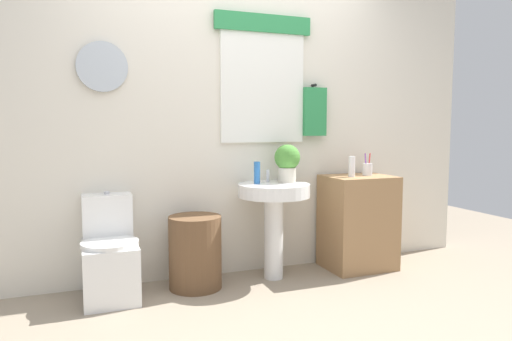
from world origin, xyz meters
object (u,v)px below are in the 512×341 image
object	(u,v)px
toilet	(110,258)
potted_plant	(287,161)
laundry_hamper	(195,252)
lotion_bottle	(352,167)
toothbrush_cup	(367,169)
wooden_cabinet	(358,222)
pedestal_sink	(274,205)
soap_bottle	(257,173)

from	to	relation	value
toilet	potted_plant	bearing A→B (deg)	1.15
laundry_hamper	lotion_bottle	bearing A→B (deg)	-1.77
laundry_hamper	lotion_bottle	distance (m)	1.43
laundry_hamper	toothbrush_cup	distance (m)	1.59
wooden_cabinet	toilet	bearing A→B (deg)	179.06
wooden_cabinet	lotion_bottle	bearing A→B (deg)	-157.36
pedestal_sink	potted_plant	xyz separation A→B (m)	(0.14, 0.06, 0.34)
laundry_hamper	soap_bottle	distance (m)	0.76
pedestal_sink	potted_plant	size ratio (longest dim) A/B	2.49
toilet	wooden_cabinet	distance (m)	1.99
toilet	pedestal_sink	bearing A→B (deg)	-1.53
potted_plant	lotion_bottle	bearing A→B (deg)	-10.67
pedestal_sink	wooden_cabinet	distance (m)	0.79
toilet	pedestal_sink	size ratio (longest dim) A/B	0.97
toilet	laundry_hamper	distance (m)	0.60
soap_bottle	lotion_bottle	size ratio (longest dim) A/B	1.02
soap_bottle	potted_plant	distance (m)	0.27
toothbrush_cup	soap_bottle	bearing A→B (deg)	178.25
wooden_cabinet	toothbrush_cup	bearing A→B (deg)	11.80
potted_plant	lotion_bottle	distance (m)	0.54
soap_bottle	toothbrush_cup	bearing A→B (deg)	-1.75
laundry_hamper	wooden_cabinet	bearing A→B (deg)	0.00
toilet	pedestal_sink	world-z (taller)	pedestal_sink
pedestal_sink	toothbrush_cup	distance (m)	0.90
wooden_cabinet	soap_bottle	size ratio (longest dim) A/B	4.55
laundry_hamper	soap_bottle	xyz separation A→B (m)	(0.50, 0.05, 0.56)
laundry_hamper	toothbrush_cup	size ratio (longest dim) A/B	2.89
pedestal_sink	toothbrush_cup	size ratio (longest dim) A/B	4.03
lotion_bottle	soap_bottle	bearing A→B (deg)	173.51
laundry_hamper	pedestal_sink	xyz separation A→B (m)	(0.62, 0.00, 0.31)
soap_bottle	potted_plant	size ratio (longest dim) A/B	0.57
laundry_hamper	pedestal_sink	world-z (taller)	pedestal_sink
soap_bottle	toothbrush_cup	world-z (taller)	toothbrush_cup
soap_bottle	pedestal_sink	bearing A→B (deg)	-22.62
soap_bottle	wooden_cabinet	bearing A→B (deg)	-3.23
lotion_bottle	pedestal_sink	bearing A→B (deg)	176.59
laundry_hamper	toothbrush_cup	xyz separation A→B (m)	(1.49, 0.02, 0.56)
lotion_bottle	toothbrush_cup	xyz separation A→B (m)	(0.19, 0.06, -0.03)
toilet	wooden_cabinet	world-z (taller)	wooden_cabinet
lotion_bottle	toilet	bearing A→B (deg)	177.80
soap_bottle	toothbrush_cup	distance (m)	0.98
laundry_hamper	potted_plant	world-z (taller)	potted_plant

